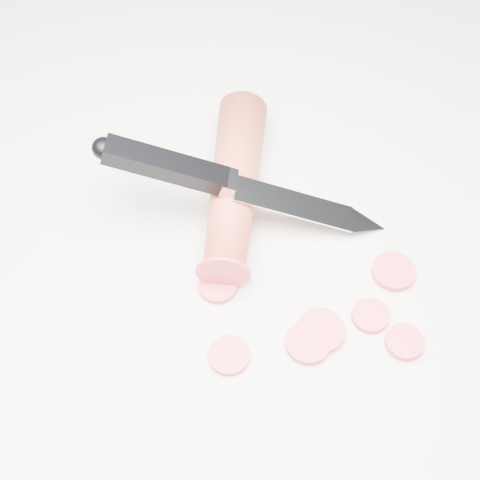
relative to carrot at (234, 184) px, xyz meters
name	(u,v)px	position (x,y,z in m)	size (l,w,h in m)	color
ground	(257,261)	(-0.01, -0.06, -0.02)	(2.40, 2.40, 0.00)	silver
carrot	(234,184)	(0.00, 0.00, 0.00)	(0.04, 0.04, 0.17)	#CA3D2B
carrot_slice_0	(229,355)	(-0.07, -0.13, -0.02)	(0.03, 0.03, 0.01)	#F34649
carrot_slice_1	(321,331)	(0.00, -0.14, -0.02)	(0.04, 0.04, 0.01)	#F34649
carrot_slice_2	(308,343)	(-0.01, -0.15, -0.02)	(0.03, 0.03, 0.01)	#F34649
carrot_slice_3	(404,342)	(0.05, -0.18, -0.02)	(0.03, 0.03, 0.01)	#F34649
carrot_slice_4	(394,271)	(0.08, -0.12, -0.02)	(0.03, 0.03, 0.01)	#F34649
carrot_slice_5	(218,285)	(-0.05, -0.07, -0.02)	(0.03, 0.03, 0.01)	#F34649
carrot_slice_6	(370,316)	(0.04, -0.15, -0.02)	(0.03, 0.03, 0.01)	#F34649
kitchen_knife	(246,185)	(0.00, -0.02, 0.02)	(0.22, 0.15, 0.09)	silver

